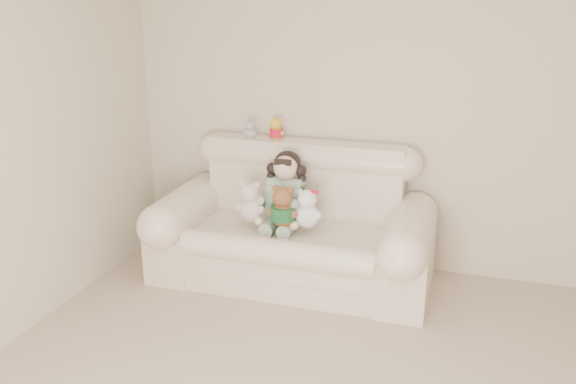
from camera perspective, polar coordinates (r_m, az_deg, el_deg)
The scene contains 8 objects.
wall_back at distance 4.70m, azimuth 11.60°, elevation 7.69°, with size 4.50×4.50×0.00m, color beige.
sofa at distance 4.59m, azimuth 0.37°, elevation -2.41°, with size 2.10×0.95×1.03m, color beige, non-canonical shape.
seated_child at distance 4.61m, azimuth -0.20°, elevation 0.35°, with size 0.35×0.43×0.59m, color #2D6837, non-canonical shape.
brown_teddy at distance 4.40m, azimuth -0.49°, elevation -1.00°, with size 0.24×0.18×0.37m, color brown, non-canonical shape.
white_cat at distance 4.39m, azimuth 1.85°, elevation -1.17°, with size 0.22×0.17×0.35m, color white, non-canonical shape.
cream_teddy at distance 4.50m, azimuth -3.57°, elevation -0.55°, with size 0.24×0.18×0.37m, color beige, non-canonical shape.
yellow_mini_bear at distance 4.84m, azimuth -1.11°, elevation 6.14°, with size 0.14×0.11×0.22m, color gold, non-canonical shape.
grey_mini_plush at distance 4.88m, azimuth -3.58°, elevation 6.01°, with size 0.12×0.09×0.18m, color #B4B4BB, non-canonical shape.
Camera 1 is at (0.46, -2.11, 2.14)m, focal length 37.82 mm.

